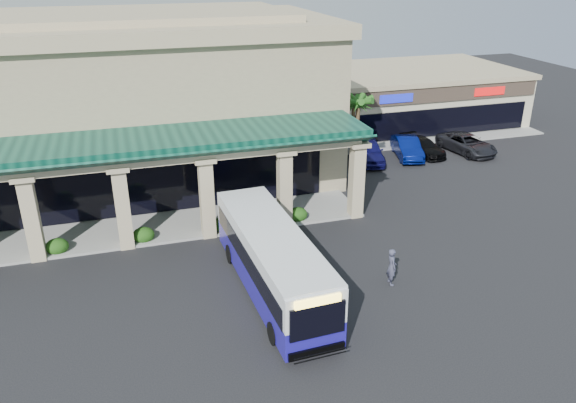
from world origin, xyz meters
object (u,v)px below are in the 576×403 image
object	(u,v)px
pedestrian	(392,267)
car_silver	(368,151)
car_white	(407,148)
car_red	(423,147)
transit_bus	(272,262)
car_gray	(467,144)

from	to	relation	value
pedestrian	car_silver	bearing A→B (deg)	-16.08
car_white	car_red	bearing A→B (deg)	22.79
transit_bus	car_red	size ratio (longest dim) A/B	2.52
transit_bus	pedestrian	xyz separation A→B (m)	(5.66, -1.06, -0.64)
transit_bus	car_silver	bearing A→B (deg)	49.52
car_silver	car_white	xyz separation A→B (m)	(3.33, -0.03, -0.08)
pedestrian	car_silver	distance (m)	17.72
car_red	car_gray	xyz separation A→B (m)	(3.61, -0.59, 0.09)
car_silver	car_red	bearing A→B (deg)	16.81
pedestrian	car_red	size ratio (longest dim) A/B	0.42
pedestrian	car_white	distance (m)	19.15
pedestrian	car_red	world-z (taller)	pedestrian
car_silver	pedestrian	bearing A→B (deg)	-96.49
car_silver	car_red	world-z (taller)	car_silver
transit_bus	car_white	distance (m)	21.80
car_red	car_gray	bearing A→B (deg)	-16.90
transit_bus	car_white	bearing A→B (deg)	42.53
car_white	car_red	size ratio (longest dim) A/B	1.07
transit_bus	pedestrian	size ratio (longest dim) A/B	6.02
transit_bus	car_red	xyz separation A→B (m)	(16.91, 15.67, -0.94)
pedestrian	car_silver	world-z (taller)	pedestrian
car_silver	car_white	world-z (taller)	car_silver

